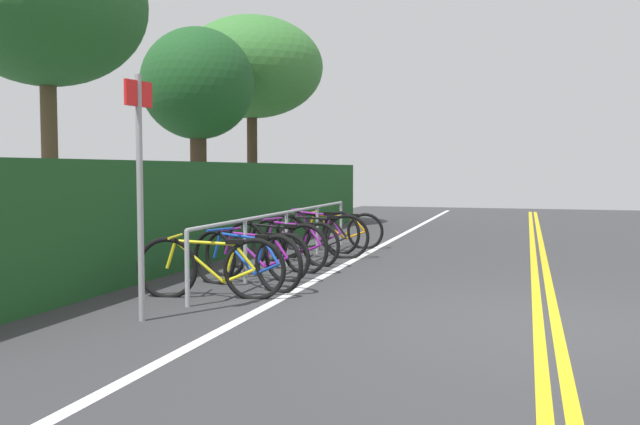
{
  "coord_description": "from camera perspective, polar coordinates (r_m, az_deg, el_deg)",
  "views": [
    {
      "loc": [
        -6.55,
        0.21,
        1.45
      ],
      "look_at": [
        2.37,
        2.9,
        0.86
      ],
      "focal_mm": 38.48,
      "sensor_mm": 36.0,
      "label": 1
    }
  ],
  "objects": [
    {
      "name": "ground_plane",
      "position": [
        6.72,
        18.4,
        -9.23
      ],
      "size": [
        39.0,
        12.73,
        0.05
      ],
      "primitive_type": "cube",
      "color": "#353538"
    },
    {
      "name": "centre_line_yellow_outer",
      "position": [
        6.71,
        17.71,
        -9.0
      ],
      "size": [
        35.1,
        0.1,
        0.0
      ],
      "primitive_type": "cube",
      "color": "gold",
      "rests_on": "ground_plane"
    },
    {
      "name": "bicycle_0",
      "position": [
        7.81,
        -9.07,
        -4.56
      ],
      "size": [
        0.49,
        1.7,
        0.73
      ],
      "color": "black",
      "rests_on": "ground_plane"
    },
    {
      "name": "hedge_backdrop",
      "position": [
        12.26,
        -8.69,
        0.47
      ],
      "size": [
        15.23,
        1.21,
        1.56
      ],
      "primitive_type": "cube",
      "color": "#1C4C21",
      "rests_on": "ground_plane"
    },
    {
      "name": "tree_extra",
      "position": [
        17.6,
        -5.7,
        11.86
      ],
      "size": [
        3.57,
        3.57,
        5.25
      ],
      "color": "#473323",
      "rests_on": "ground_plane"
    },
    {
      "name": "bicycle_1",
      "position": [
        8.42,
        -6.22,
        -3.93
      ],
      "size": [
        0.67,
        1.68,
        0.74
      ],
      "color": "black",
      "rests_on": "ground_plane"
    },
    {
      "name": "tree_far_right",
      "position": [
        14.98,
        -10.14,
        10.35
      ],
      "size": [
        2.4,
        2.4,
        4.43
      ],
      "color": "#473323",
      "rests_on": "ground_plane"
    },
    {
      "name": "bicycle_3",
      "position": [
        9.78,
        -3.78,
        -2.84
      ],
      "size": [
        0.46,
        1.69,
        0.74
      ],
      "color": "black",
      "rests_on": "ground_plane"
    },
    {
      "name": "tree_mid",
      "position": [
        12.02,
        -21.82,
        15.7
      ],
      "size": [
        3.14,
        3.14,
        5.31
      ],
      "color": "brown",
      "rests_on": "ground_plane"
    },
    {
      "name": "bike_lane_stripe_white",
      "position": [
        7.2,
        -4.87,
        -7.98
      ],
      "size": [
        35.1,
        0.12,
        0.0
      ],
      "primitive_type": "cube",
      "color": "white",
      "rests_on": "ground_plane"
    },
    {
      "name": "bicycle_4",
      "position": [
        10.53,
        -2.2,
        -2.46
      ],
      "size": [
        0.66,
        1.64,
        0.71
      ],
      "color": "black",
      "rests_on": "ground_plane"
    },
    {
      "name": "bike_rack",
      "position": [
        10.17,
        -2.81,
        -1.02
      ],
      "size": [
        6.28,
        0.05,
        0.83
      ],
      "color": "#9EA0A5",
      "rests_on": "ground_plane"
    },
    {
      "name": "bicycle_6",
      "position": [
        12.02,
        -0.26,
        -1.54
      ],
      "size": [
        0.59,
        1.69,
        0.78
      ],
      "color": "black",
      "rests_on": "ground_plane"
    },
    {
      "name": "bicycle_2",
      "position": [
        9.1,
        -5.36,
        -3.52
      ],
      "size": [
        0.46,
        1.61,
        0.69
      ],
      "color": "black",
      "rests_on": "ground_plane"
    },
    {
      "name": "bicycle_5",
      "position": [
        11.14,
        -0.29,
        -1.98
      ],
      "size": [
        0.53,
        1.7,
        0.76
      ],
      "color": "black",
      "rests_on": "ground_plane"
    },
    {
      "name": "centre_line_yellow_inner",
      "position": [
        6.72,
        19.09,
        -9.02
      ],
      "size": [
        35.1,
        0.1,
        0.0
      ],
      "primitive_type": "cube",
      "color": "gold",
      "rests_on": "ground_plane"
    },
    {
      "name": "bicycle_7",
      "position": [
        12.59,
        1.41,
        -1.48
      ],
      "size": [
        0.46,
        1.73,
        0.7
      ],
      "color": "black",
      "rests_on": "ground_plane"
    },
    {
      "name": "sign_post_near",
      "position": [
        6.69,
        -14.77,
        3.09
      ],
      "size": [
        0.36,
        0.09,
        2.34
      ],
      "color": "gray",
      "rests_on": "ground_plane"
    }
  ]
}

